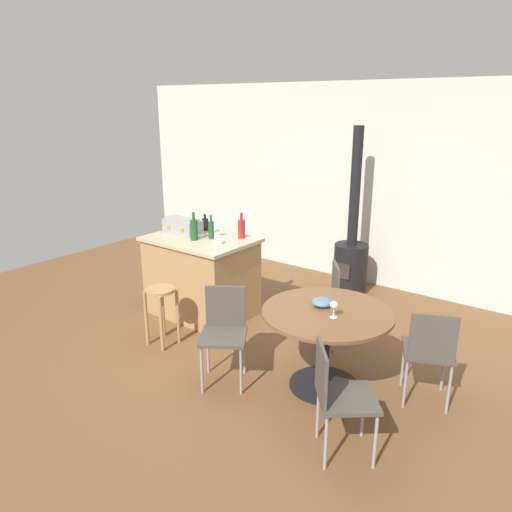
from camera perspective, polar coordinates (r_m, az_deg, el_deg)
name	(u,v)px	position (r m, az deg, el deg)	size (l,w,h in m)	color
ground_plane	(240,355)	(4.99, -1.92, -11.50)	(8.80, 8.80, 0.00)	brown
back_wall	(366,186)	(6.80, 12.84, 8.05)	(8.00, 0.10, 2.70)	beige
kitchen_island	(202,276)	(5.77, -6.40, -2.33)	(1.21, 0.87, 0.94)	#A37A4C
wooden_stool	(161,304)	(5.11, -11.05, -5.60)	(0.31, 0.31, 0.62)	#A37A4C
dining_table	(326,329)	(4.27, 8.27, -8.46)	(1.13, 1.13, 0.73)	black
folding_chair_near	(338,392)	(3.56, 9.54, -15.47)	(0.56, 0.56, 0.85)	#47423D
folding_chair_far	(429,349)	(4.26, 19.69, -10.26)	(0.53, 0.53, 0.86)	#47423D
folding_chair_left	(323,297)	(5.02, 7.87, -4.84)	(0.56, 0.56, 0.88)	#47423D
folding_chair_right	(224,328)	(4.37, -3.76, -8.43)	(0.55, 0.55, 0.86)	#47423D
wood_stove	(351,255)	(6.46, 11.09, 0.08)	(0.44, 0.45, 2.16)	black
toolbox	(183,226)	(5.82, -8.61, 3.51)	(0.46, 0.24, 0.19)	gray
bottle_0	(194,229)	(5.51, -7.29, 3.12)	(0.08, 0.08, 0.32)	#194C23
bottle_1	(241,228)	(5.56, -1.71, 3.27)	(0.08, 0.08, 0.29)	maroon
bottle_2	(205,224)	(5.95, -5.98, 3.76)	(0.08, 0.08, 0.20)	black
bottle_3	(211,229)	(5.55, -5.28, 3.12)	(0.06, 0.06, 0.28)	#194C23
cup_0	(218,240)	(5.35, -4.49, 1.90)	(0.11, 0.08, 0.09)	white
cup_1	(212,228)	(5.86, -5.18, 3.25)	(0.11, 0.07, 0.09)	white
wine_glass	(334,306)	(4.05, 9.15, -5.77)	(0.07, 0.07, 0.14)	silver
serving_bowl	(322,302)	(4.28, 7.77, -5.40)	(0.18, 0.18, 0.07)	#4C7099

